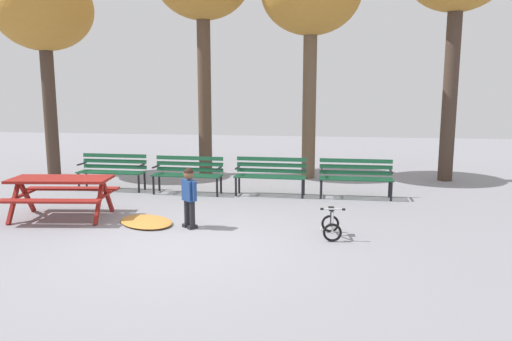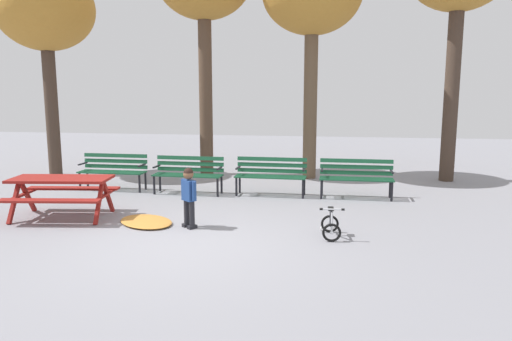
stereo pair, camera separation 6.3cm
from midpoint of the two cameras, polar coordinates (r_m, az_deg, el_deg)
name	(u,v)px [view 1 (the left image)]	position (r m, az deg, el deg)	size (l,w,h in m)	color
ground	(181,244)	(7.82, -8.96, -8.42)	(36.00, 36.00, 0.00)	gray
picnic_table	(61,187)	(9.80, -21.93, -1.79)	(1.96, 1.56, 0.79)	maroon
park_bench_far_left	(113,169)	(12.18, -16.48, 0.21)	(1.61, 0.48, 0.85)	#195133
park_bench_left	(188,172)	(11.38, -8.07, -0.13)	(1.61, 0.50, 0.85)	#195133
park_bench_right	(270,173)	(11.10, 1.53, -0.28)	(1.61, 0.49, 0.85)	#195133
park_bench_far_right	(356,175)	(11.04, 11.36, -0.51)	(1.60, 0.46, 0.85)	#195133
child_standing	(189,193)	(8.52, -8.00, -2.59)	(0.32, 0.29, 1.06)	black
kids_bicycle	(331,225)	(8.11, 8.54, -6.28)	(0.39, 0.58, 0.54)	black
leaf_pile	(146,222)	(9.07, -12.86, -5.82)	(1.15, 0.80, 0.07)	#C68438
tree_far_left	(43,12)	(14.81, -23.63, 16.58)	(2.60, 2.60, 5.60)	#423328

